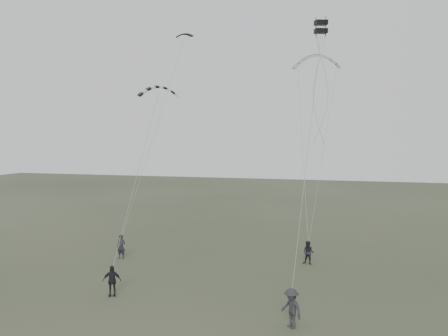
% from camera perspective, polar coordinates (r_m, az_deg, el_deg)
% --- Properties ---
extents(ground, '(140.00, 140.00, 0.00)m').
position_cam_1_polar(ground, '(26.37, -5.23, -15.59)').
color(ground, '#353E2B').
rests_on(ground, ground).
extents(flyer_left, '(0.66, 0.45, 1.77)m').
position_cam_1_polar(flyer_left, '(33.24, -13.28, -9.96)').
color(flyer_left, '#222228').
rests_on(flyer_left, ground).
extents(flyer_right, '(0.93, 0.81, 1.64)m').
position_cam_1_polar(flyer_right, '(31.55, 10.95, -10.81)').
color(flyer_right, black).
rests_on(flyer_right, ground).
extents(flyer_center, '(1.09, 0.75, 1.72)m').
position_cam_1_polar(flyer_center, '(25.90, -14.45, -14.06)').
color(flyer_center, black).
rests_on(flyer_center, ground).
extents(flyer_far, '(1.35, 1.30, 1.85)m').
position_cam_1_polar(flyer_far, '(21.48, 8.79, -17.64)').
color(flyer_far, '#28282D').
rests_on(flyer_far, ground).
extents(kite_dark_small, '(1.50, 0.61, 0.62)m').
position_cam_1_polar(kite_dark_small, '(39.78, -5.21, 17.02)').
color(kite_dark_small, black).
rests_on(kite_dark_small, flyer_left).
extents(kite_pale_large, '(4.03, 1.85, 1.73)m').
position_cam_1_polar(kite_pale_large, '(37.24, 12.09, 14.15)').
color(kite_pale_large, '#A9ABAD').
rests_on(kite_pale_large, flyer_right).
extents(kite_striped, '(2.86, 2.26, 1.23)m').
position_cam_1_polar(kite_striped, '(31.09, -8.54, 10.45)').
color(kite_striped, black).
rests_on(kite_striped, flyer_center).
extents(kite_box, '(0.81, 0.85, 0.76)m').
position_cam_1_polar(kite_box, '(25.16, 12.54, 17.55)').
color(kite_box, black).
rests_on(kite_box, flyer_far).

